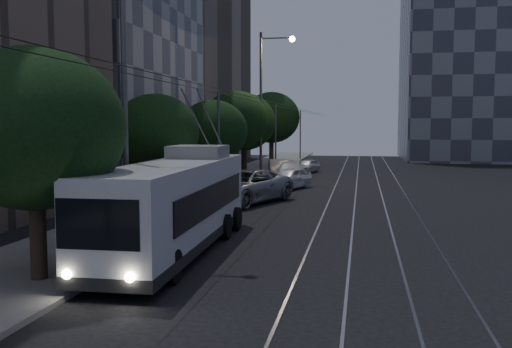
{
  "coord_description": "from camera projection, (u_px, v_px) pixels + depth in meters",
  "views": [
    {
      "loc": [
        2.04,
        -18.84,
        4.31
      ],
      "look_at": [
        -1.96,
        2.72,
        2.4
      ],
      "focal_mm": 40.0,
      "sensor_mm": 36.0,
      "label": 1
    }
  ],
  "objects": [
    {
      "name": "tree_4",
      "position": [
        244.0,
        122.0,
        44.33
      ],
      "size": [
        4.93,
        4.93,
        6.73
      ],
      "color": "black",
      "rests_on": "ground"
    },
    {
      "name": "building_distant_right",
      "position": [
        497.0,
        60.0,
        68.75
      ],
      "size": [
        22.0,
        18.0,
        24.0
      ],
      "primitive_type": "cube",
      "color": "#3D414E",
      "rests_on": "ground"
    },
    {
      "name": "streetlamp_near",
      "position": [
        136.0,
        56.0,
        18.87
      ],
      "size": [
        2.63,
        0.44,
        10.99
      ],
      "color": "#515153",
      "rests_on": "ground"
    },
    {
      "name": "car_white_a",
      "position": [
        289.0,
        178.0,
        37.97
      ],
      "size": [
        3.13,
        4.58,
        1.45
      ],
      "primitive_type": "imported",
      "rotation": [
        0.0,
        0.0,
        -0.37
      ],
      "color": "silver",
      "rests_on": "ground"
    },
    {
      "name": "overhead_wires",
      "position": [
        259.0,
        136.0,
        39.4
      ],
      "size": [
        2.23,
        90.0,
        6.0
      ],
      "color": "black",
      "rests_on": "ground"
    },
    {
      "name": "tree_5",
      "position": [
        271.0,
        118.0,
        54.46
      ],
      "size": [
        5.41,
        5.41,
        7.39
      ],
      "color": "black",
      "rests_on": "ground"
    },
    {
      "name": "car_white_c",
      "position": [
        280.0,
        169.0,
        44.87
      ],
      "size": [
        2.59,
        4.93,
        1.54
      ],
      "primitive_type": "imported",
      "rotation": [
        0.0,
        0.0,
        0.21
      ],
      "color": "silver",
      "rests_on": "ground"
    },
    {
      "name": "tree_2",
      "position": [
        213.0,
        131.0,
        33.18
      ],
      "size": [
        4.03,
        4.03,
        5.74
      ],
      "color": "black",
      "rests_on": "ground"
    },
    {
      "name": "building_glass_mid",
      "position": [
        81.0,
        3.0,
        43.04
      ],
      "size": [
        14.4,
        18.4,
        26.8
      ],
      "color": "#3D414E",
      "rests_on": "ground"
    },
    {
      "name": "trolleybus",
      "position": [
        176.0,
        204.0,
        19.25
      ],
      "size": [
        2.72,
        11.8,
        5.63
      ],
      "rotation": [
        0.0,
        0.0,
        0.02
      ],
      "color": "silver",
      "rests_on": "ground"
    },
    {
      "name": "tree_3",
      "position": [
        236.0,
        120.0,
        41.4
      ],
      "size": [
        4.75,
        4.75,
        6.75
      ],
      "color": "black",
      "rests_on": "ground"
    },
    {
      "name": "streetlamp_far",
      "position": [
        266.0,
        93.0,
        42.53
      ],
      "size": [
        2.65,
        0.44,
        11.12
      ],
      "color": "#515153",
      "rests_on": "ground"
    },
    {
      "name": "building_tan_far",
      "position": [
        169.0,
        4.0,
        62.28
      ],
      "size": [
        14.4,
        22.4,
        34.8
      ],
      "color": "gray",
      "rests_on": "ground"
    },
    {
      "name": "ground",
      "position": [
        298.0,
        253.0,
        19.21
      ],
      "size": [
        120.0,
        120.0,
        0.0
      ],
      "primitive_type": "plane",
      "color": "black",
      "rests_on": "ground"
    },
    {
      "name": "car_white_b",
      "position": [
        290.0,
        172.0,
        42.39
      ],
      "size": [
        2.67,
        5.39,
        1.51
      ],
      "primitive_type": "imported",
      "rotation": [
        0.0,
        0.0,
        0.11
      ],
      "color": "silver",
      "rests_on": "ground"
    },
    {
      "name": "sidewalk",
      "position": [
        224.0,
        185.0,
        40.15
      ],
      "size": [
        5.0,
        90.0,
        0.15
      ],
      "primitive_type": "cube",
      "color": "slate",
      "rests_on": "ground"
    },
    {
      "name": "pickup_silver",
      "position": [
        243.0,
        187.0,
        31.08
      ],
      "size": [
        5.33,
        7.28,
        1.84
      ],
      "primitive_type": "imported",
      "rotation": [
        0.0,
        0.0,
        -0.39
      ],
      "color": "#9B9FA2",
      "rests_on": "ground"
    },
    {
      "name": "tree_0",
      "position": [
        35.0,
        129.0,
        15.09
      ],
      "size": [
        4.82,
        4.82,
        6.37
      ],
      "color": "black",
      "rests_on": "ground"
    },
    {
      "name": "car_white_d",
      "position": [
        307.0,
        166.0,
        50.76
      ],
      "size": [
        2.32,
        3.8,
        1.21
      ],
      "primitive_type": "imported",
      "rotation": [
        0.0,
        0.0,
        -0.27
      ],
      "color": "silver",
      "rests_on": "ground"
    },
    {
      "name": "tram_rails",
      "position": [
        368.0,
        188.0,
        38.34
      ],
      "size": [
        4.52,
        90.0,
        0.02
      ],
      "color": "gray",
      "rests_on": "ground"
    },
    {
      "name": "tree_1",
      "position": [
        156.0,
        133.0,
        25.36
      ],
      "size": [
        3.87,
        3.87,
        5.67
      ],
      "color": "black",
      "rests_on": "ground"
    }
  ]
}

